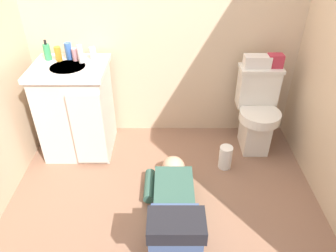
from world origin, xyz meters
The scene contains 15 objects.
ground_plane centered at (0.00, 0.00, -0.02)m, with size 2.86×2.99×0.04m, color #8A634D.
wall_back centered at (0.00, 1.04, 1.20)m, with size 2.52×0.08×2.40m, color #D0B593.
toilet centered at (0.82, 0.73, 0.37)m, with size 0.36×0.46×0.75m.
vanity_cabinet centered at (-0.76, 0.68, 0.42)m, with size 0.60×0.53×0.82m.
faucet centered at (-0.76, 0.83, 0.87)m, with size 0.02×0.02×0.10m, color silver.
person_plumber centered at (0.07, -0.22, 0.18)m, with size 0.39×1.06×0.52m.
tissue_box centered at (0.78, 0.82, 0.80)m, with size 0.22×0.11×0.10m, color silver.
toiletry_bag centered at (0.93, 0.82, 0.81)m, with size 0.12×0.09×0.11m, color #B22D3F.
soap_dispenser centered at (-0.95, 0.81, 0.89)m, with size 0.06×0.06×0.17m.
bottle_amber centered at (-0.86, 0.79, 0.88)m, with size 0.05×0.05×0.12m, color gold.
bottle_blue centered at (-0.78, 0.82, 0.89)m, with size 0.06×0.06×0.13m, color #3B68BA.
bottle_pink centered at (-0.72, 0.80, 0.87)m, with size 0.05×0.05×0.10m, color #D4929E.
bottle_white centered at (-0.66, 0.75, 0.89)m, with size 0.04×0.04×0.15m, color white.
bottle_clear centered at (-0.58, 0.82, 0.87)m, with size 0.05×0.05×0.10m, color silver.
paper_towel_roll centered at (0.52, 0.41, 0.11)m, with size 0.11×0.11×0.21m, color white.
Camera 1 is at (0.03, -1.67, 1.85)m, focal length 34.03 mm.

